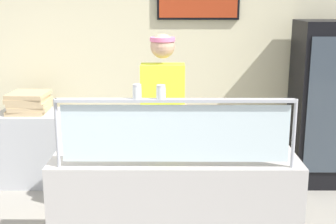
{
  "coord_description": "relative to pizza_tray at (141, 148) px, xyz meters",
  "views": [
    {
      "loc": [
        0.85,
        -2.85,
        2.06
      ],
      "look_at": [
        0.83,
        0.42,
        1.24
      ],
      "focal_mm": 49.33,
      "sensor_mm": 36.0,
      "label": 1
    }
  ],
  "objects": [
    {
      "name": "pizza_tray",
      "position": [
        0.0,
        0.0,
        0.0
      ],
      "size": [
        0.42,
        0.42,
        0.04
      ],
      "color": "#9EA0A8",
      "rests_on": "serving_counter"
    },
    {
      "name": "prep_shelf",
      "position": [
        -1.35,
        1.69,
        -0.56
      ],
      "size": [
        0.7,
        0.55,
        0.82
      ],
      "primitive_type": "cube",
      "color": "#B7BABF",
      "rests_on": "ground"
    },
    {
      "name": "sneeze_guard",
      "position": [
        0.25,
        -0.35,
        0.28
      ],
      "size": [
        1.59,
        0.06,
        0.47
      ],
      "color": "#B2B5BC",
      "rests_on": "serving_counter"
    },
    {
      "name": "shop_rear_unit",
      "position": [
        0.25,
        2.18,
        0.4
      ],
      "size": [
        6.16,
        0.13,
        2.7
      ],
      "color": "beige",
      "rests_on": "ground"
    },
    {
      "name": "pepper_flake_shaker",
      "position": [
        0.16,
        -0.35,
        0.49
      ],
      "size": [
        0.06,
        0.06,
        0.09
      ],
      "color": "white",
      "rests_on": "sneeze_guard"
    },
    {
      "name": "parmesan_shaker",
      "position": [
        0.0,
        -0.35,
        0.49
      ],
      "size": [
        0.06,
        0.06,
        0.1
      ],
      "color": "white",
      "rests_on": "sneeze_guard"
    },
    {
      "name": "pizza_server",
      "position": [
        -0.03,
        -0.02,
        0.02
      ],
      "size": [
        0.12,
        0.29,
        0.01
      ],
      "primitive_type": "cube",
      "rotation": [
        0.0,
        0.0,
        -0.17
      ],
      "color": "#ADAFB7",
      "rests_on": "pizza_tray"
    },
    {
      "name": "pizza_box_stack",
      "position": [
        -1.35,
        1.69,
        -0.04
      ],
      "size": [
        0.44,
        0.43,
        0.22
      ],
      "color": "tan",
      "rests_on": "prep_shelf"
    },
    {
      "name": "drink_fridge",
      "position": [
        1.92,
        1.73,
        -0.06
      ],
      "size": [
        0.65,
        0.63,
        1.82
      ],
      "color": "black",
      "rests_on": "ground"
    },
    {
      "name": "serving_counter",
      "position": [
        0.25,
        -0.03,
        -0.49
      ],
      "size": [
        1.76,
        0.77,
        0.95
      ],
      "primitive_type": "cube",
      "color": "#BCB7B2",
      "rests_on": "ground"
    },
    {
      "name": "worker_figure",
      "position": [
        0.15,
        0.66,
        0.04
      ],
      "size": [
        0.41,
        0.5,
        1.76
      ],
      "color": "#23232D",
      "rests_on": "ground"
    }
  ]
}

